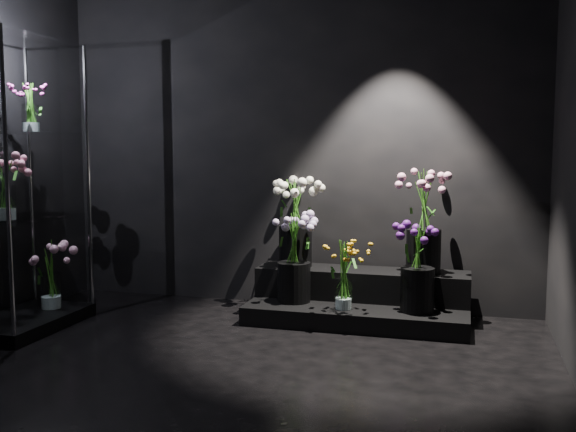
% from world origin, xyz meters
% --- Properties ---
extents(floor, '(4.00, 4.00, 0.00)m').
position_xyz_m(floor, '(0.00, 0.00, 0.00)').
color(floor, black).
rests_on(floor, ground).
extents(wall_back, '(4.00, 0.00, 4.00)m').
position_xyz_m(wall_back, '(0.00, 2.00, 1.40)').
color(wall_back, black).
rests_on(wall_back, floor).
extents(display_riser, '(1.65, 0.73, 0.37)m').
position_xyz_m(display_riser, '(0.62, 1.67, 0.15)').
color(display_riser, black).
rests_on(display_riser, floor).
extents(display_case, '(0.57, 0.95, 2.09)m').
position_xyz_m(display_case, '(-1.70, 0.75, 1.04)').
color(display_case, black).
rests_on(display_case, floor).
extents(bouquet_orange_bells, '(0.36, 0.36, 0.52)m').
position_xyz_m(bouquet_orange_bells, '(0.55, 1.39, 0.41)').
color(bouquet_orange_bells, white).
rests_on(bouquet_orange_bells, display_riser).
extents(bouquet_lilac, '(0.43, 0.43, 0.69)m').
position_xyz_m(bouquet_lilac, '(0.13, 1.52, 0.53)').
color(bouquet_lilac, black).
rests_on(bouquet_lilac, display_riser).
extents(bouquet_purple, '(0.39, 0.39, 0.63)m').
position_xyz_m(bouquet_purple, '(1.07, 1.46, 0.49)').
color(bouquet_purple, black).
rests_on(bouquet_purple, display_riser).
extents(bouquet_cream_roses, '(0.47, 0.47, 0.70)m').
position_xyz_m(bouquet_cream_roses, '(0.08, 1.77, 0.78)').
color(bouquet_cream_roses, black).
rests_on(bouquet_cream_roses, display_riser).
extents(bouquet_pink_roses, '(0.46, 0.46, 0.77)m').
position_xyz_m(bouquet_pink_roses, '(1.09, 1.78, 0.80)').
color(bouquet_pink_roses, black).
rests_on(bouquet_pink_roses, display_riser).
extents(bouquet_case_pink, '(0.28, 0.28, 0.46)m').
position_xyz_m(bouquet_case_pink, '(-1.71, 0.60, 1.05)').
color(bouquet_case_pink, white).
rests_on(bouquet_case_pink, display_case).
extents(bouquet_case_magenta, '(0.25, 0.25, 0.37)m').
position_xyz_m(bouquet_case_magenta, '(-1.69, 0.90, 1.62)').
color(bouquet_case_magenta, white).
rests_on(bouquet_case_magenta, display_case).
extents(bouquet_case_base_pink, '(0.32, 0.32, 0.51)m').
position_xyz_m(bouquet_case_base_pink, '(-1.64, 0.98, 0.36)').
color(bouquet_case_base_pink, white).
rests_on(bouquet_case_base_pink, display_case).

